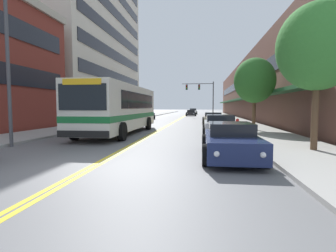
{
  "coord_description": "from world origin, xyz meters",
  "views": [
    {
      "loc": [
        3.26,
        -7.04,
        1.81
      ],
      "look_at": [
        -0.02,
        18.3,
        -0.08
      ],
      "focal_mm": 28.0,
      "sensor_mm": 36.0,
      "label": 1
    }
  ],
  "objects_px": {
    "car_slate_blue_parked_left_near": "(146,115)",
    "car_black_parked_left_far": "(130,118)",
    "street_lamp_left_near": "(14,33)",
    "traffic_signal_mast": "(202,92)",
    "car_charcoal_moving_lead": "(191,113)",
    "city_bus": "(120,107)",
    "street_tree_right_mid": "(255,81)",
    "car_navy_parked_right_foreground": "(231,141)",
    "street_tree_right_near": "(318,47)",
    "fire_hydrant": "(237,124)",
    "car_champagne_parked_right_mid": "(213,118)",
    "car_white_moving_second": "(193,111)",
    "car_silver_parked_right_far": "(220,126)"
  },
  "relations": [
    {
      "from": "car_slate_blue_parked_left_near",
      "to": "car_black_parked_left_far",
      "type": "bearing_deg",
      "value": -90.27
    },
    {
      "from": "street_lamp_left_near",
      "to": "traffic_signal_mast",
      "type": "bearing_deg",
      "value": 77.1
    },
    {
      "from": "car_black_parked_left_far",
      "to": "car_charcoal_moving_lead",
      "type": "distance_m",
      "value": 25.11
    },
    {
      "from": "city_bus",
      "to": "car_black_parked_left_far",
      "type": "bearing_deg",
      "value": 101.84
    },
    {
      "from": "car_charcoal_moving_lead",
      "to": "street_tree_right_mid",
      "type": "height_order",
      "value": "street_tree_right_mid"
    },
    {
      "from": "car_navy_parked_right_foreground",
      "to": "street_tree_right_near",
      "type": "height_order",
      "value": "street_tree_right_near"
    },
    {
      "from": "fire_hydrant",
      "to": "car_black_parked_left_far",
      "type": "bearing_deg",
      "value": 145.9
    },
    {
      "from": "car_slate_blue_parked_left_near",
      "to": "fire_hydrant",
      "type": "bearing_deg",
      "value": -55.27
    },
    {
      "from": "traffic_signal_mast",
      "to": "car_slate_blue_parked_left_near",
      "type": "bearing_deg",
      "value": -123.48
    },
    {
      "from": "street_tree_right_mid",
      "to": "fire_hydrant",
      "type": "relative_size",
      "value": 6.59
    },
    {
      "from": "car_charcoal_moving_lead",
      "to": "street_lamp_left_near",
      "type": "distance_m",
      "value": 41.82
    },
    {
      "from": "car_charcoal_moving_lead",
      "to": "fire_hydrant",
      "type": "height_order",
      "value": "car_charcoal_moving_lead"
    },
    {
      "from": "city_bus",
      "to": "car_champagne_parked_right_mid",
      "type": "bearing_deg",
      "value": 57.82
    },
    {
      "from": "car_navy_parked_right_foreground",
      "to": "street_tree_right_near",
      "type": "relative_size",
      "value": 0.8
    },
    {
      "from": "car_navy_parked_right_foreground",
      "to": "car_champagne_parked_right_mid",
      "type": "distance_m",
      "value": 18.47
    },
    {
      "from": "car_black_parked_left_far",
      "to": "fire_hydrant",
      "type": "relative_size",
      "value": 5.43
    },
    {
      "from": "car_champagne_parked_right_mid",
      "to": "fire_hydrant",
      "type": "xyz_separation_m",
      "value": [
        1.53,
        -7.42,
        -0.06
      ]
    },
    {
      "from": "car_black_parked_left_far",
      "to": "street_tree_right_mid",
      "type": "bearing_deg",
      "value": -33.13
    },
    {
      "from": "car_slate_blue_parked_left_near",
      "to": "fire_hydrant",
      "type": "xyz_separation_m",
      "value": [
        10.29,
        -14.84,
        -0.12
      ]
    },
    {
      "from": "city_bus",
      "to": "fire_hydrant",
      "type": "xyz_separation_m",
      "value": [
        8.2,
        3.17,
        -1.28
      ]
    },
    {
      "from": "traffic_signal_mast",
      "to": "fire_hydrant",
      "type": "height_order",
      "value": "traffic_signal_mast"
    },
    {
      "from": "car_charcoal_moving_lead",
      "to": "traffic_signal_mast",
      "type": "relative_size",
      "value": 0.67
    },
    {
      "from": "car_navy_parked_right_foreground",
      "to": "car_charcoal_moving_lead",
      "type": "bearing_deg",
      "value": 94.24
    },
    {
      "from": "car_slate_blue_parked_left_near",
      "to": "car_white_moving_second",
      "type": "relative_size",
      "value": 0.92
    },
    {
      "from": "city_bus",
      "to": "car_white_moving_second",
      "type": "height_order",
      "value": "city_bus"
    },
    {
      "from": "city_bus",
      "to": "car_white_moving_second",
      "type": "relative_size",
      "value": 2.47
    },
    {
      "from": "car_slate_blue_parked_left_near",
      "to": "street_tree_right_near",
      "type": "distance_m",
      "value": 27.38
    },
    {
      "from": "city_bus",
      "to": "street_tree_right_mid",
      "type": "bearing_deg",
      "value": 16.13
    },
    {
      "from": "street_lamp_left_near",
      "to": "city_bus",
      "type": "bearing_deg",
      "value": 67.27
    },
    {
      "from": "street_tree_right_mid",
      "to": "car_white_moving_second",
      "type": "bearing_deg",
      "value": 97.72
    },
    {
      "from": "car_black_parked_left_far",
      "to": "street_tree_right_mid",
      "type": "distance_m",
      "value": 14.01
    },
    {
      "from": "car_champagne_parked_right_mid",
      "to": "street_tree_right_mid",
      "type": "xyz_separation_m",
      "value": [
        2.65,
        -7.89,
        3.13
      ]
    },
    {
      "from": "car_charcoal_moving_lead",
      "to": "traffic_signal_mast",
      "type": "xyz_separation_m",
      "value": [
        2.17,
        -5.1,
        3.86
      ]
    },
    {
      "from": "car_champagne_parked_right_mid",
      "to": "car_silver_parked_right_far",
      "type": "relative_size",
      "value": 1.04
    },
    {
      "from": "street_tree_right_near",
      "to": "city_bus",
      "type": "bearing_deg",
      "value": 147.3
    },
    {
      "from": "car_black_parked_left_far",
      "to": "car_silver_parked_right_far",
      "type": "xyz_separation_m",
      "value": [
        8.77,
        -10.97,
        -0.0
      ]
    },
    {
      "from": "car_slate_blue_parked_left_near",
      "to": "fire_hydrant",
      "type": "distance_m",
      "value": 18.06
    },
    {
      "from": "car_champagne_parked_right_mid",
      "to": "car_charcoal_moving_lead",
      "type": "bearing_deg",
      "value": 97.78
    },
    {
      "from": "traffic_signal_mast",
      "to": "street_tree_right_near",
      "type": "relative_size",
      "value": 1.09
    },
    {
      "from": "car_champagne_parked_right_mid",
      "to": "street_tree_right_near",
      "type": "relative_size",
      "value": 0.79
    },
    {
      "from": "street_tree_right_near",
      "to": "car_navy_parked_right_foreground",
      "type": "bearing_deg",
      "value": -155.66
    },
    {
      "from": "car_navy_parked_right_foreground",
      "to": "car_champagne_parked_right_mid",
      "type": "xyz_separation_m",
      "value": [
        0.14,
        18.47,
        -0.02
      ]
    },
    {
      "from": "car_slate_blue_parked_left_near",
      "to": "car_silver_parked_right_far",
      "type": "xyz_separation_m",
      "value": [
        8.73,
        -18.82,
        -0.01
      ]
    },
    {
      "from": "car_slate_blue_parked_left_near",
      "to": "car_champagne_parked_right_mid",
      "type": "height_order",
      "value": "car_slate_blue_parked_left_near"
    },
    {
      "from": "city_bus",
      "to": "street_lamp_left_near",
      "type": "distance_m",
      "value": 7.74
    },
    {
      "from": "fire_hydrant",
      "to": "car_silver_parked_right_far",
      "type": "bearing_deg",
      "value": -111.42
    },
    {
      "from": "car_silver_parked_right_far",
      "to": "street_tree_right_mid",
      "type": "distance_m",
      "value": 5.38
    },
    {
      "from": "car_white_moving_second",
      "to": "street_tree_right_near",
      "type": "bearing_deg",
      "value": -82.96
    },
    {
      "from": "car_silver_parked_right_far",
      "to": "traffic_signal_mast",
      "type": "bearing_deg",
      "value": 92.06
    },
    {
      "from": "car_navy_parked_right_foreground",
      "to": "traffic_signal_mast",
      "type": "height_order",
      "value": "traffic_signal_mast"
    }
  ]
}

